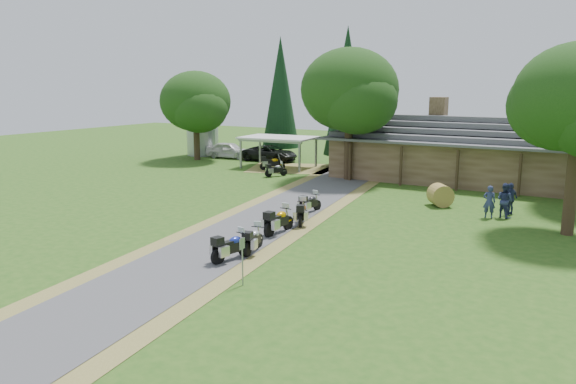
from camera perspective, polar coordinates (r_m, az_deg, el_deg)
The scene contains 23 objects.
ground at distance 25.33m, azimuth -7.85°, elevation -5.74°, with size 120.00×120.00×0.00m, color #275217.
driveway at distance 28.72m, azimuth -3.72°, elevation -3.65°, with size 46.00×46.00×0.00m, color #49494C.
lodge at distance 44.23m, azimuth 18.28°, elevation 4.21°, with size 21.40×9.40×4.90m, color brown, non-canonical shape.
silo at distance 58.08m, azimuth -8.71°, elevation 6.92°, with size 3.20×3.20×6.50m, color gray.
carport at distance 49.04m, azimuth -0.96°, elevation 4.07°, with size 6.21×4.14×2.69m, color silver, non-canonical shape.
car_white_sedan at distance 55.54m, azimuth -5.98°, elevation 4.46°, with size 5.96×2.52×1.99m, color silver.
car_dark_suv at distance 53.17m, azimuth -1.85°, elevation 4.35°, with size 5.77×2.46×2.21m, color black.
motorcycle_row_a at distance 23.44m, azimuth -5.75°, elevation -5.40°, with size 1.91×0.62×1.31m, color #1B299B, non-canonical shape.
motorcycle_row_b at distance 24.49m, azimuth -3.53°, elevation -4.73°, with size 1.82×0.59×1.25m, color #9DA1A5, non-canonical shape.
motorcycle_row_c at distance 27.42m, azimuth -0.94°, elevation -2.81°, with size 2.07×0.67×1.42m, color #D49400, non-canonical shape.
motorcycle_row_d at distance 29.33m, azimuth 1.42°, elevation -1.99°, with size 1.93×0.63×1.32m, color #D74E12, non-canonical shape.
motorcycle_row_e at distance 31.87m, azimuth 2.28°, elevation -1.06°, with size 1.76×0.57×1.20m, color black, non-canonical shape.
motorcycle_carport_a at distance 47.66m, azimuth -1.60°, elevation 3.03°, with size 1.90×0.62×1.30m, color #D19808, non-canonical shape.
motorcycle_carport_b at distance 44.33m, azimuth -1.22°, elevation 2.33°, with size 1.70×0.55×1.16m, color gray, non-canonical shape.
person_a at distance 32.44m, azimuth 19.78°, elevation -0.67°, with size 0.60×0.43×2.11m, color navy.
person_b at distance 32.82m, azimuth 21.18°, elevation -0.51°, with size 0.64×0.46×2.25m, color navy.
person_c at distance 33.74m, azimuth 21.69°, elevation -0.37°, with size 0.60×0.43×2.11m, color navy.
hay_bale at distance 34.80m, azimuth 15.22°, elevation -0.32°, with size 1.32×1.32×1.21m, color olive.
sign_post at distance 20.50m, azimuth -4.65°, elevation -7.07°, with size 0.33×0.05×1.81m, color gray, non-canonical shape.
oak_lodge_left at distance 42.62m, azimuth 6.24°, elevation 8.55°, with size 7.28×7.28×10.96m, color #183811, non-canonical shape.
oak_silo at distance 54.43m, azimuth -9.34°, elevation 7.96°, with size 6.69×6.69×9.01m, color #183811, non-canonical shape.
cedar_near at distance 49.74m, azimuth 6.00°, elevation 9.56°, with size 3.97×3.97×12.13m, color black.
cedar_far at distance 55.91m, azimuth -0.76°, elevation 9.58°, with size 3.67×3.67×11.76m, color black.
Camera 1 is at (15.08, -19.02, 7.25)m, focal length 35.00 mm.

